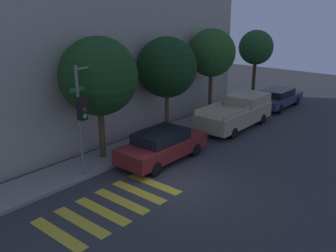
% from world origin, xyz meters
% --- Properties ---
extents(ground_plane, '(60.00, 60.00, 0.00)m').
position_xyz_m(ground_plane, '(0.00, 0.00, 0.00)').
color(ground_plane, '#333335').
extents(sidewalk, '(26.00, 2.07, 0.14)m').
position_xyz_m(sidewalk, '(0.00, 4.23, 0.07)').
color(sidewalk, gray).
rests_on(sidewalk, ground).
extents(building_row, '(26.00, 6.00, 7.44)m').
position_xyz_m(building_row, '(0.00, 8.67, 3.72)').
color(building_row, '#A89E8E').
rests_on(building_row, ground).
extents(crosswalk, '(5.03, 2.60, 0.00)m').
position_xyz_m(crosswalk, '(-2.81, 0.80, 0.00)').
color(crosswalk, gold).
rests_on(crosswalk, ground).
extents(traffic_light_pole, '(2.70, 0.56, 4.72)m').
position_xyz_m(traffic_light_pole, '(-1.45, 3.37, 3.26)').
color(traffic_light_pole, slate).
rests_on(traffic_light_pole, ground).
extents(sedan_near_corner, '(4.63, 1.88, 1.48)m').
position_xyz_m(sedan_near_corner, '(1.49, 2.10, 0.78)').
color(sedan_near_corner, maroon).
rests_on(sedan_near_corner, ground).
extents(pickup_truck, '(5.48, 2.14, 1.77)m').
position_xyz_m(pickup_truck, '(8.26, 2.10, 0.90)').
color(pickup_truck, tan).
rests_on(pickup_truck, ground).
extents(sedan_middle, '(4.63, 1.84, 1.33)m').
position_xyz_m(sedan_middle, '(13.97, 2.10, 0.71)').
color(sedan_middle, '#2D3351').
rests_on(sedan_middle, ground).
extents(tree_near_corner, '(3.50, 3.50, 5.69)m').
position_xyz_m(tree_near_corner, '(-0.14, 4.38, 3.93)').
color(tree_near_corner, '#4C3823').
rests_on(tree_near_corner, ground).
extents(tree_midblock, '(3.24, 3.24, 5.38)m').
position_xyz_m(tree_midblock, '(4.54, 4.38, 3.75)').
color(tree_midblock, brown).
rests_on(tree_midblock, ground).
extents(tree_far_end, '(2.93, 2.93, 5.61)m').
position_xyz_m(tree_far_end, '(8.80, 4.38, 4.12)').
color(tree_far_end, '#4C3823').
rests_on(tree_far_end, ground).
extents(tree_behind_truck, '(2.50, 2.50, 5.24)m').
position_xyz_m(tree_behind_truck, '(14.61, 4.38, 3.96)').
color(tree_behind_truck, '#42301E').
rests_on(tree_behind_truck, ground).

